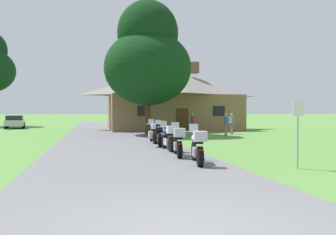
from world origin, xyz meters
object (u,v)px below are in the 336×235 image
object	(u,v)px
bystander_gray_shirt_near_lodge	(232,123)
parked_silver_suv_far_left	(15,121)
motorcycle_blue_second_in_row	(178,142)
bystander_red_shirt_beside_signpost	(192,122)
tree_by_lodge_front	(148,58)
motorcycle_white_nearest_to_camera	(197,147)
motorcycle_blue_third_in_row	(168,138)
bystander_blue_shirt_by_tree	(226,123)
motorcycle_blue_farthest_in_row	(154,133)
metal_signpost_roadside	(298,126)
motorcycle_silver_fourth_in_row	(159,135)

from	to	relation	value
bystander_gray_shirt_near_lodge	parked_silver_suv_far_left	bearing A→B (deg)	-140.10
motorcycle_blue_second_in_row	parked_silver_suv_far_left	size ratio (longest dim) A/B	0.43
bystander_red_shirt_beside_signpost	tree_by_lodge_front	distance (m)	6.85
parked_silver_suv_far_left	motorcycle_blue_second_in_row	bearing A→B (deg)	-75.17
tree_by_lodge_front	parked_silver_suv_far_left	size ratio (longest dim) A/B	2.12
motorcycle_blue_second_in_row	parked_silver_suv_far_left	world-z (taller)	parked_silver_suv_far_left
bystander_gray_shirt_near_lodge	parked_silver_suv_far_left	size ratio (longest dim) A/B	0.35
motorcycle_white_nearest_to_camera	motorcycle_blue_second_in_row	world-z (taller)	same
motorcycle_blue_third_in_row	motorcycle_blue_second_in_row	bearing A→B (deg)	-93.71
tree_by_lodge_front	parked_silver_suv_far_left	bearing A→B (deg)	131.34
parked_silver_suv_far_left	bystander_blue_shirt_by_tree	bearing A→B (deg)	-50.16
motorcycle_blue_third_in_row	bystander_gray_shirt_near_lodge	xyz separation A→B (m)	(7.60, 10.76, 0.31)
motorcycle_blue_farthest_in_row	motorcycle_white_nearest_to_camera	bearing A→B (deg)	-89.44
motorcycle_blue_farthest_in_row	metal_signpost_roadside	bearing A→B (deg)	-72.15
motorcycle_blue_second_in_row	tree_by_lodge_front	size ratio (longest dim) A/B	0.20
motorcycle_white_nearest_to_camera	tree_by_lodge_front	size ratio (longest dim) A/B	0.20
bystander_gray_shirt_near_lodge	bystander_red_shirt_beside_signpost	size ratio (longest dim) A/B	0.99
motorcycle_blue_second_in_row	motorcycle_silver_fourth_in_row	xyz separation A→B (m)	(0.05, 4.00, -0.01)
motorcycle_blue_second_in_row	bystander_blue_shirt_by_tree	xyz separation A→B (m)	(6.37, 10.84, 0.33)
motorcycle_silver_fourth_in_row	bystander_blue_shirt_by_tree	world-z (taller)	bystander_blue_shirt_by_tree
motorcycle_blue_farthest_in_row	motorcycle_silver_fourth_in_row	bearing A→B (deg)	-91.74
metal_signpost_roadside	parked_silver_suv_far_left	xyz separation A→B (m)	(-14.40, 30.13, -0.57)
bystander_gray_shirt_near_lodge	bystander_red_shirt_beside_signpost	world-z (taller)	bystander_red_shirt_beside_signpost
motorcycle_blue_farthest_in_row	tree_by_lodge_front	distance (m)	8.79
bystander_red_shirt_beside_signpost	parked_silver_suv_far_left	distance (m)	20.19
motorcycle_blue_third_in_row	metal_signpost_roadside	size ratio (longest dim) A/B	0.97
motorcycle_blue_farthest_in_row	tree_by_lodge_front	world-z (taller)	tree_by_lodge_front
bystander_red_shirt_beside_signpost	tree_by_lodge_front	xyz separation A→B (m)	(-4.20, -2.23, 4.94)
motorcycle_blue_farthest_in_row	motorcycle_blue_second_in_row	bearing A→B (deg)	-90.88
tree_by_lodge_front	motorcycle_white_nearest_to_camera	bearing A→B (deg)	-92.83
bystander_red_shirt_beside_signpost	parked_silver_suv_far_left	world-z (taller)	bystander_red_shirt_beside_signpost
bystander_gray_shirt_near_lodge	motorcycle_blue_second_in_row	bearing A→B (deg)	-44.67
motorcycle_white_nearest_to_camera	bystander_blue_shirt_by_tree	xyz separation A→B (m)	(6.22, 12.88, 0.33)
motorcycle_white_nearest_to_camera	bystander_gray_shirt_near_lodge	distance (m)	16.66
motorcycle_blue_third_in_row	metal_signpost_roadside	xyz separation A→B (m)	(2.96, -5.38, 0.73)
tree_by_lodge_front	parked_silver_suv_far_left	xyz separation A→B (m)	(-12.26, 13.93, -5.11)
bystander_red_shirt_beside_signpost	bystander_blue_shirt_by_tree	world-z (taller)	same
motorcycle_white_nearest_to_camera	metal_signpost_roadside	size ratio (longest dim) A/B	0.97
parked_silver_suv_far_left	bystander_red_shirt_beside_signpost	bearing A→B (deg)	-43.55
motorcycle_blue_second_in_row	motorcycle_blue_third_in_row	world-z (taller)	same
motorcycle_silver_fourth_in_row	motorcycle_white_nearest_to_camera	bearing A→B (deg)	-81.51
motorcycle_blue_third_in_row	parked_silver_suv_far_left	distance (m)	27.27
motorcycle_blue_third_in_row	parked_silver_suv_far_left	size ratio (longest dim) A/B	0.43
metal_signpost_roadside	motorcycle_blue_second_in_row	bearing A→B (deg)	132.54
motorcycle_white_nearest_to_camera	motorcycle_blue_farthest_in_row	bearing A→B (deg)	99.30
motorcycle_white_nearest_to_camera	motorcycle_silver_fourth_in_row	bearing A→B (deg)	100.04
motorcycle_silver_fourth_in_row	metal_signpost_roadside	size ratio (longest dim) A/B	0.97
motorcycle_white_nearest_to_camera	motorcycle_blue_second_in_row	xyz separation A→B (m)	(-0.16, 2.04, 0.00)
motorcycle_blue_second_in_row	motorcycle_silver_fourth_in_row	world-z (taller)	same
bystander_gray_shirt_near_lodge	motorcycle_white_nearest_to_camera	bearing A→B (deg)	-40.60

